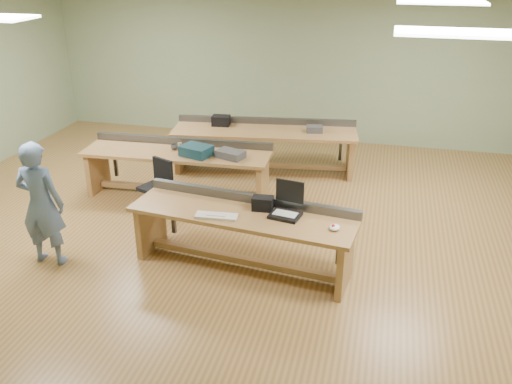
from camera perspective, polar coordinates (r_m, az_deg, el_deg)
floor at (r=7.90m, az=-1.67°, el=-3.25°), size 10.00×10.00×0.00m
ceiling at (r=7.03m, az=-1.98°, el=18.96°), size 10.00×10.00×0.00m
wall_back at (r=11.12m, az=3.83°, el=13.12°), size 10.00×0.04×3.00m
wall_front at (r=3.97m, az=-17.60°, el=-9.96°), size 10.00×0.04×3.00m
fluor_panels at (r=7.03m, az=-1.97°, el=18.72°), size 6.20×3.50×0.03m
workbench_front at (r=6.62m, az=-1.37°, el=-3.63°), size 2.84×1.07×0.86m
workbench_mid at (r=8.66m, az=-8.22°, el=3.13°), size 2.98×0.93×0.86m
workbench_back at (r=9.59m, az=0.91°, el=5.54°), size 3.29×1.28×0.86m
person at (r=7.10m, az=-21.69°, el=-1.19°), size 0.60×0.41×1.61m
laptop_base at (r=6.42m, az=3.10°, el=-2.47°), size 0.40×0.34×0.04m
laptop_screen at (r=6.42m, az=3.59°, el=0.09°), size 0.35×0.08×0.28m
keyboard at (r=6.42m, az=-4.19°, el=-2.54°), size 0.51×0.20×0.03m
trackball_mouse at (r=6.18m, az=8.28°, el=-3.70°), size 0.12×0.15×0.06m
camera_bag at (r=6.55m, az=0.70°, el=-1.21°), size 0.26×0.18×0.17m
task_chair at (r=8.18m, az=-10.32°, el=-0.27°), size 0.59×0.59×0.83m
parts_bin_teal at (r=8.33m, az=-6.30°, el=4.34°), size 0.53×0.45×0.16m
parts_bin_grey at (r=8.21m, az=-2.71°, el=4.00°), size 0.47×0.38×0.11m
mug at (r=8.65m, az=-8.59°, el=4.73°), size 0.13×0.13×0.09m
drinks_can at (r=8.58m, az=-8.01°, el=4.75°), size 0.08×0.08×0.13m
storage_box_back at (r=9.76m, az=-3.70°, el=7.51°), size 0.33×0.25×0.18m
tray_back at (r=9.43m, az=6.18°, el=6.60°), size 0.31×0.25×0.11m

